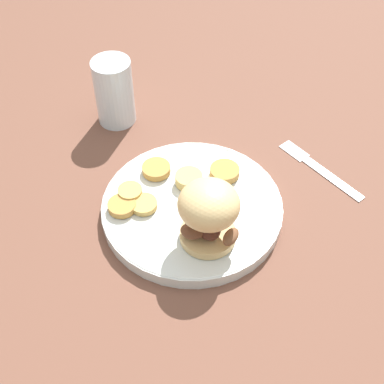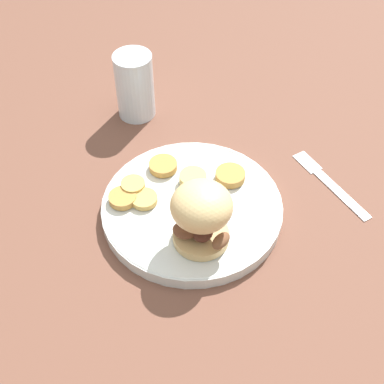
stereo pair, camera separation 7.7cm
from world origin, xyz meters
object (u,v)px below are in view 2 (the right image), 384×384
Objects in this scene: dinner_plate at (192,207)px; sandwich at (201,214)px; drinking_glass at (135,86)px; fork at (330,183)px.

dinner_plate is 2.71× the size of sandwich.
sandwich is 0.32m from drinking_glass.
dinner_plate is 0.09m from sandwich.
dinner_plate is at bearing -40.71° from drinking_glass.
sandwich is at bearing -43.29° from drinking_glass.
drinking_glass is (-0.23, 0.22, -0.02)m from sandwich.
drinking_glass reaches higher than dinner_plate.
fork is at bearing 57.77° from sandwich.
drinking_glass is at bearing 139.29° from dinner_plate.
drinking_glass is at bearing 136.71° from sandwich.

